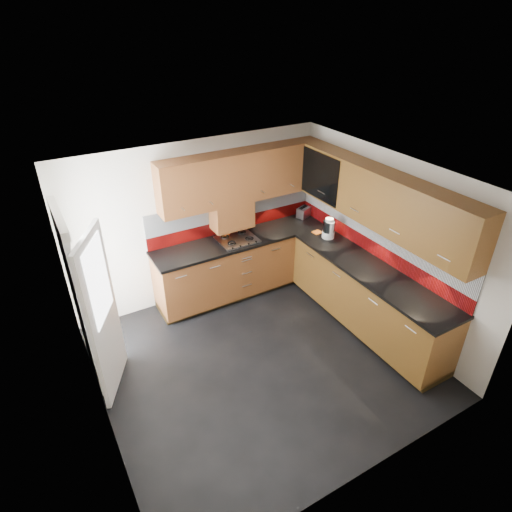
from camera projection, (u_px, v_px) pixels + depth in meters
room at (262, 260)px, 4.69m from camera, size 4.00×3.80×2.64m
base_cabinets at (300, 281)px, 6.22m from camera, size 2.70×3.20×0.95m
countertop at (301, 254)px, 5.96m from camera, size 2.72×3.22×0.04m
backsplash at (306, 225)px, 6.08m from camera, size 2.70×3.20×0.54m
upper_cabinets at (313, 188)px, 5.63m from camera, size 2.50×3.20×0.72m
extractor_hood at (232, 215)px, 6.22m from camera, size 0.60×0.33×0.40m
glass_cabinet at (328, 173)px, 6.03m from camera, size 0.32×0.80×0.66m
back_door at (89, 307)px, 4.72m from camera, size 0.42×1.19×2.04m
gas_hob at (237, 239)px, 6.26m from camera, size 0.55×0.49×0.04m
utensil_pot at (225, 230)px, 6.34m from camera, size 0.12×0.12×0.43m
toaster at (304, 212)px, 6.91m from camera, size 0.27×0.22×0.17m
food_processor at (329, 229)px, 6.26m from camera, size 0.18×0.18×0.31m
paper_towel at (330, 230)px, 6.25m from camera, size 0.14×0.14×0.27m
orange_cloth at (317, 232)px, 6.46m from camera, size 0.14×0.13×0.01m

